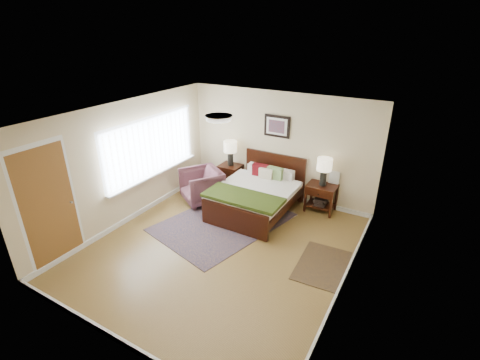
# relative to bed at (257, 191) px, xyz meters

# --- Properties ---
(floor) EXTENTS (5.00, 5.00, 0.00)m
(floor) POSITION_rel_bed_xyz_m (0.07, -1.54, -0.49)
(floor) COLOR olive
(floor) RESTS_ON ground
(back_wall) EXTENTS (4.50, 0.04, 2.50)m
(back_wall) POSITION_rel_bed_xyz_m (0.07, 0.96, 0.76)
(back_wall) COLOR beige
(back_wall) RESTS_ON ground
(front_wall) EXTENTS (4.50, 0.04, 2.50)m
(front_wall) POSITION_rel_bed_xyz_m (0.07, -4.04, 0.76)
(front_wall) COLOR beige
(front_wall) RESTS_ON ground
(left_wall) EXTENTS (0.04, 5.00, 2.50)m
(left_wall) POSITION_rel_bed_xyz_m (-2.18, -1.54, 0.76)
(left_wall) COLOR beige
(left_wall) RESTS_ON ground
(right_wall) EXTENTS (0.04, 5.00, 2.50)m
(right_wall) POSITION_rel_bed_xyz_m (2.32, -1.54, 0.76)
(right_wall) COLOR beige
(right_wall) RESTS_ON ground
(ceiling) EXTENTS (4.50, 5.00, 0.02)m
(ceiling) POSITION_rel_bed_xyz_m (0.07, -1.54, 2.01)
(ceiling) COLOR white
(ceiling) RESTS_ON back_wall
(window) EXTENTS (0.11, 2.72, 1.32)m
(window) POSITION_rel_bed_xyz_m (-2.12, -0.84, 0.89)
(window) COLOR silver
(window) RESTS_ON left_wall
(door) EXTENTS (0.06, 1.00, 2.18)m
(door) POSITION_rel_bed_xyz_m (-2.16, -3.29, 0.58)
(door) COLOR silver
(door) RESTS_ON ground
(ceil_fixture) EXTENTS (0.44, 0.44, 0.08)m
(ceil_fixture) POSITION_rel_bed_xyz_m (0.07, -1.54, 1.98)
(ceil_fixture) COLOR white
(ceil_fixture) RESTS_ON ceiling
(bed) EXTENTS (1.63, 1.96, 1.06)m
(bed) POSITION_rel_bed_xyz_m (0.00, 0.00, 0.00)
(bed) COLOR black
(bed) RESTS_ON ground
(wall_art) EXTENTS (0.62, 0.05, 0.50)m
(wall_art) POSITION_rel_bed_xyz_m (0.00, 0.93, 1.23)
(wall_art) COLOR black
(wall_art) RESTS_ON back_wall
(nightstand_left) EXTENTS (0.53, 0.47, 0.63)m
(nightstand_left) POSITION_rel_bed_xyz_m (-1.11, 0.71, 0.02)
(nightstand_left) COLOR black
(nightstand_left) RESTS_ON ground
(nightstand_right) EXTENTS (0.63, 0.47, 0.63)m
(nightstand_right) POSITION_rel_bed_xyz_m (1.22, 0.72, -0.11)
(nightstand_right) COLOR black
(nightstand_right) RESTS_ON ground
(lamp_left) EXTENTS (0.32, 0.32, 0.61)m
(lamp_left) POSITION_rel_bed_xyz_m (-1.11, 0.73, 0.56)
(lamp_left) COLOR black
(lamp_left) RESTS_ON nightstand_left
(lamp_right) EXTENTS (0.32, 0.32, 0.61)m
(lamp_right) POSITION_rel_bed_xyz_m (1.22, 0.73, 0.56)
(lamp_right) COLOR black
(lamp_right) RESTS_ON nightstand_right
(armchair) EXTENTS (1.18, 1.18, 0.79)m
(armchair) POSITION_rel_bed_xyz_m (-1.33, -0.20, -0.10)
(armchair) COLOR brown
(armchair) RESTS_ON ground
(rug_persian) EXTENTS (2.50, 3.07, 0.01)m
(rug_persian) POSITION_rel_bed_xyz_m (-0.38, -0.77, -0.48)
(rug_persian) COLOR #0B1738
(rug_persian) RESTS_ON ground
(rug_navy) EXTENTS (0.87, 1.25, 0.01)m
(rug_navy) POSITION_rel_bed_xyz_m (1.87, -1.13, -0.48)
(rug_navy) COLOR black
(rug_navy) RESTS_ON ground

